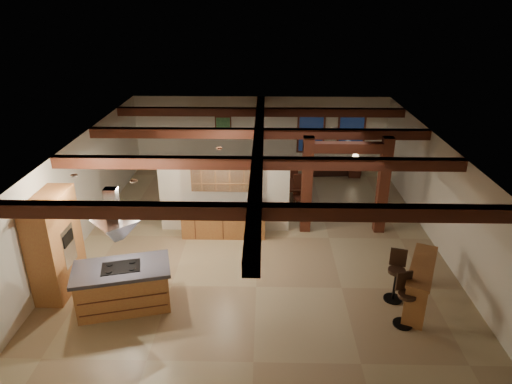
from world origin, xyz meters
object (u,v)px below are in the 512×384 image
Objects in this scene: sofa at (336,167)px; kitchen_island at (123,287)px; bar_counter at (421,278)px; dining_table at (275,194)px.

kitchen_island is at bearing 51.84° from sofa.
kitchen_island is 1.15× the size of bar_counter.
kitchen_island is 6.65m from bar_counter.
kitchen_island is 1.21× the size of sofa.
sofa is (5.93, 8.57, -0.25)m from kitchen_island.
sofa is (2.45, 2.90, -0.07)m from dining_table.
dining_table is 1.04× the size of sofa.
dining_table is at bearing 58.49° from kitchen_island.
kitchen_island is at bearing -121.74° from dining_table.
dining_table is at bearing 120.15° from bar_counter.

